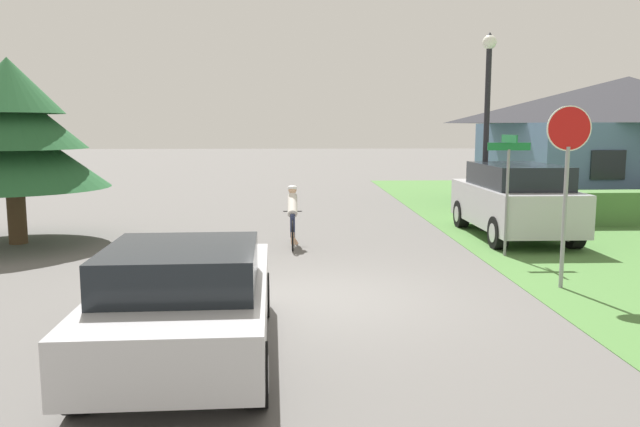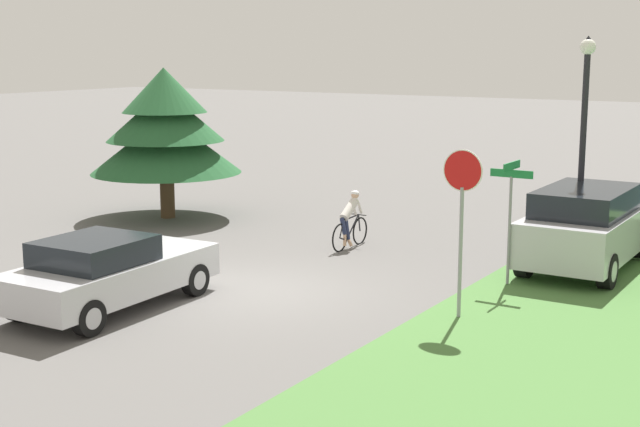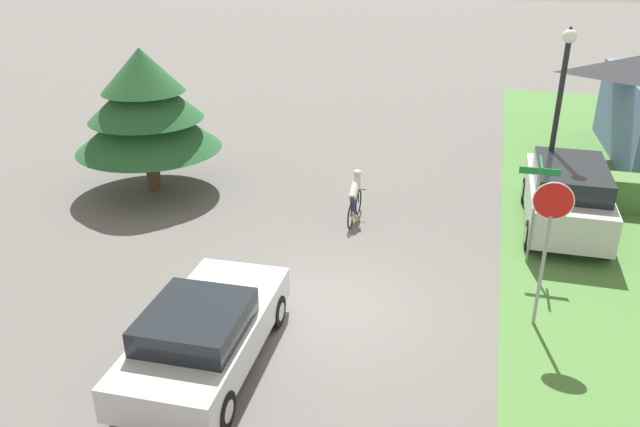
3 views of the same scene
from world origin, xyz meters
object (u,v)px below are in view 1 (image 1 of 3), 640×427
sedan_left_lane (187,299)px  conifer_tall_near (11,133)px  cottage_house (625,138)px  parked_suv_right (514,200)px  cyclist (293,217)px  street_name_sign (508,172)px  street_lamp (487,106)px  stop_sign (567,160)px

sedan_left_lane → conifer_tall_near: conifer_tall_near is taller
cottage_house → parked_suv_right: (-6.45, -7.00, -1.40)m
cottage_house → sedan_left_lane: (-13.14, -14.91, -1.62)m
cyclist → street_name_sign: size_ratio=0.66×
cottage_house → street_lamp: 9.21m
street_lamp → conifer_tall_near: size_ratio=1.19×
cyclist → street_name_sign: street_name_sign is taller
sedan_left_lane → conifer_tall_near: bearing=32.7°
stop_sign → street_lamp: (0.44, 5.90, 1.07)m
cyclist → conifer_tall_near: 6.76m
stop_sign → street_lamp: street_lamp is taller
cyclist → street_lamp: street_lamp is taller
street_lamp → conifer_tall_near: 11.57m
cyclist → stop_sign: stop_sign is taller
conifer_tall_near → street_name_sign: bearing=-9.7°
sedan_left_lane → conifer_tall_near: size_ratio=1.02×
sedan_left_lane → parked_suv_right: size_ratio=0.97×
stop_sign → street_lamp: 6.01m
stop_sign → cyclist: bearing=-39.9°
parked_suv_right → conifer_tall_near: (-11.93, -0.37, 1.65)m
sedan_left_lane → cottage_house: bearing=-43.5°
cyclist → street_name_sign: bearing=-105.5°
conifer_tall_near → street_lamp: bearing=6.7°
sedan_left_lane → cyclist: 7.02m
stop_sign → sedan_left_lane: bearing=27.9°
conifer_tall_near → parked_suv_right: bearing=1.8°
stop_sign → conifer_tall_near: 11.94m
stop_sign → conifer_tall_near: size_ratio=0.71×
parked_suv_right → conifer_tall_near: conifer_tall_near is taller
cyclist → conifer_tall_near: conifer_tall_near is taller
cyclist → street_name_sign: 4.81m
street_lamp → cyclist: bearing=-158.4°
cyclist → cottage_house: bearing=-56.2°
cottage_house → cyclist: size_ratio=5.82×
parked_suv_right → street_lamp: (-0.45, 0.98, 2.31)m
cottage_house → street_lamp: street_lamp is taller
parked_suv_right → conifer_tall_near: 12.05m
cottage_house → conifer_tall_near: cottage_house is taller
cottage_house → street_name_sign: 11.86m
sedan_left_lane → street_name_sign: 8.13m
parked_suv_right → street_name_sign: 2.58m
cottage_house → conifer_tall_near: bearing=-160.9°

